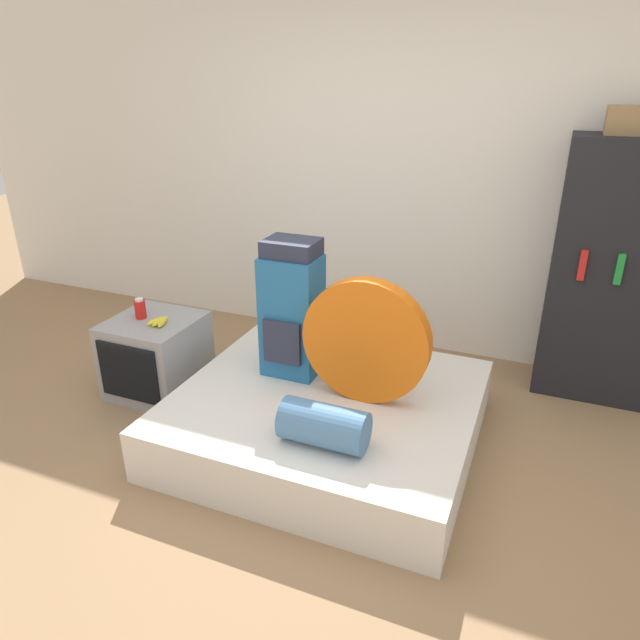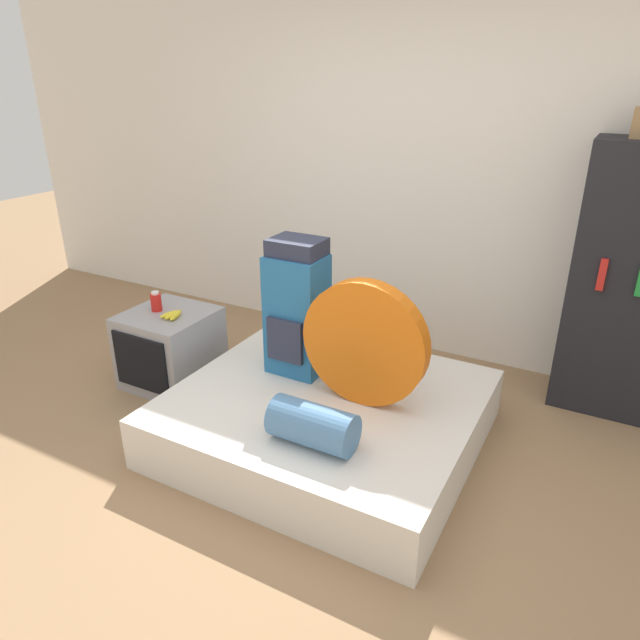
% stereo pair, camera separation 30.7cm
% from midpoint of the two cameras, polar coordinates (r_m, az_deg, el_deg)
% --- Properties ---
extents(ground_plane, '(16.00, 16.00, 0.00)m').
position_cam_midpoint_polar(ground_plane, '(3.01, -7.14, -17.93)').
color(ground_plane, '#997551').
extents(wall_back, '(8.00, 0.05, 2.60)m').
position_cam_midpoint_polar(wall_back, '(4.24, 6.13, 14.10)').
color(wall_back, white).
rests_on(wall_back, ground_plane).
extents(bed, '(1.65, 1.53, 0.31)m').
position_cam_midpoint_polar(bed, '(3.34, -1.99, -9.70)').
color(bed, silver).
rests_on(bed, ground_plane).
extents(backpack, '(0.33, 0.29, 0.82)m').
position_cam_midpoint_polar(backpack, '(3.34, -5.48, 0.92)').
color(backpack, '#23669E').
rests_on(backpack, bed).
extents(tent_bag, '(0.70, 0.10, 0.70)m').
position_cam_midpoint_polar(tent_bag, '(3.06, 1.76, -2.18)').
color(tent_bag, orange).
rests_on(tent_bag, bed).
extents(sleeping_roll, '(0.43, 0.21, 0.21)m').
position_cam_midpoint_polar(sleeping_roll, '(2.80, -2.79, -10.56)').
color(sleeping_roll, teal).
rests_on(sleeping_roll, bed).
extents(television, '(0.55, 0.57, 0.52)m').
position_cam_midpoint_polar(television, '(3.97, -18.19, -3.48)').
color(television, '#939399').
rests_on(television, ground_plane).
extents(canister, '(0.07, 0.07, 0.13)m').
position_cam_midpoint_polar(canister, '(3.90, -19.72, 1.02)').
color(canister, red).
rests_on(canister, television).
extents(banana_bunch, '(0.12, 0.16, 0.04)m').
position_cam_midpoint_polar(banana_bunch, '(3.78, -17.97, -0.18)').
color(banana_bunch, yellow).
rests_on(banana_bunch, television).
extents(bookshelf, '(0.75, 0.43, 1.66)m').
position_cam_midpoint_polar(bookshelf, '(3.94, 25.39, 4.14)').
color(bookshelf, black).
rests_on(bookshelf, ground_plane).
extents(cardboard_box, '(0.31, 0.21, 0.16)m').
position_cam_midpoint_polar(cardboard_box, '(3.79, 26.93, 17.36)').
color(cardboard_box, '#99754C').
rests_on(cardboard_box, bookshelf).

